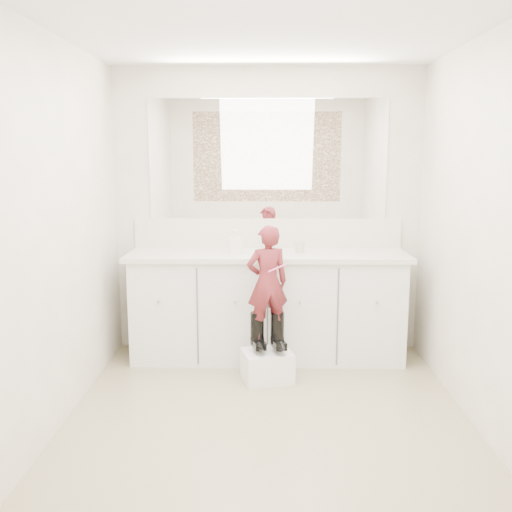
{
  "coord_description": "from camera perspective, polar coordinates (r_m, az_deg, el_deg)",
  "views": [
    {
      "loc": [
        -0.02,
        -3.37,
        1.68
      ],
      "look_at": [
        -0.09,
        0.83,
        0.93
      ],
      "focal_mm": 40.0,
      "sensor_mm": 36.0,
      "label": 1
    }
  ],
  "objects": [
    {
      "name": "toddler",
      "position": [
        4.2,
        1.15,
        -2.66
      ],
      "size": [
        0.35,
        0.28,
        0.85
      ],
      "primitive_type": "imported",
      "rotation": [
        0.0,
        0.0,
        3.4
      ],
      "color": "#A23136",
      "rests_on": "step_stool"
    },
    {
      "name": "boot_right",
      "position": [
        4.3,
        2.14,
        -7.58
      ],
      "size": [
        0.15,
        0.22,
        0.3
      ],
      "primitive_type": null,
      "rotation": [
        0.0,
        0.0,
        0.26
      ],
      "color": "black",
      "rests_on": "step_stool"
    },
    {
      "name": "backsplash",
      "position": [
        4.9,
        1.15,
        2.3
      ],
      "size": [
        2.28,
        0.03,
        0.25
      ],
      "primitive_type": "cube",
      "color": "beige",
      "rests_on": "countertop"
    },
    {
      "name": "floor",
      "position": [
        3.76,
        1.18,
        -16.41
      ],
      "size": [
        3.0,
        3.0,
        0.0
      ],
      "primitive_type": "plane",
      "color": "#8B7A5B",
      "rests_on": "ground"
    },
    {
      "name": "countertop",
      "position": [
        4.65,
        1.16,
        0.07
      ],
      "size": [
        2.28,
        0.58,
        0.04
      ],
      "primitive_type": "cube",
      "color": "beige",
      "rests_on": "vanity_cabinet"
    },
    {
      "name": "wall_left",
      "position": [
        3.63,
        -19.73,
        1.94
      ],
      "size": [
        0.0,
        3.0,
        3.0
      ],
      "primitive_type": "plane",
      "rotation": [
        1.57,
        0.0,
        1.57
      ],
      "color": "beige",
      "rests_on": "floor"
    },
    {
      "name": "toothbrush",
      "position": [
        4.1,
        2.14,
        -1.21
      ],
      "size": [
        0.13,
        0.05,
        0.06
      ],
      "primitive_type": "cylinder",
      "rotation": [
        0.0,
        1.22,
        0.26
      ],
      "color": "pink",
      "rests_on": "toddler"
    },
    {
      "name": "step_stool",
      "position": [
        4.36,
        1.12,
        -10.92
      ],
      "size": [
        0.42,
        0.38,
        0.23
      ],
      "primitive_type": "cube",
      "rotation": [
        0.0,
        0.0,
        0.26
      ],
      "color": "white",
      "rests_on": "floor"
    },
    {
      "name": "soap_bottle",
      "position": [
        4.61,
        -2.09,
        1.46
      ],
      "size": [
        0.1,
        0.1,
        0.19
      ],
      "primitive_type": "imported",
      "rotation": [
        0.0,
        0.0,
        0.11
      ],
      "color": "silver",
      "rests_on": "countertop"
    },
    {
      "name": "wall_right",
      "position": [
        3.65,
        22.15,
        1.82
      ],
      "size": [
        0.0,
        3.0,
        3.0
      ],
      "primitive_type": "plane",
      "rotation": [
        1.57,
        0.0,
        -1.57
      ],
      "color": "beige",
      "rests_on": "floor"
    },
    {
      "name": "wall_front",
      "position": [
        1.93,
        1.48,
        -4.25
      ],
      "size": [
        2.6,
        0.0,
        2.6
      ],
      "primitive_type": "plane",
      "rotation": [
        -1.57,
        0.0,
        0.0
      ],
      "color": "beige",
      "rests_on": "floor"
    },
    {
      "name": "dot_panel",
      "position": [
        1.88,
        1.53,
        9.27
      ],
      "size": [
        2.0,
        0.01,
        1.2
      ],
      "primitive_type": "cube",
      "color": "#472819",
      "rests_on": "wall_front"
    },
    {
      "name": "vanity_cabinet",
      "position": [
        4.76,
        1.14,
        -5.18
      ],
      "size": [
        2.2,
        0.55,
        0.85
      ],
      "primitive_type": "cube",
      "color": "silver",
      "rests_on": "floor"
    },
    {
      "name": "faucet",
      "position": [
        4.8,
        1.15,
        1.23
      ],
      "size": [
        0.08,
        0.08,
        0.1
      ],
      "primitive_type": "cylinder",
      "color": "silver",
      "rests_on": "countertop"
    },
    {
      "name": "cup",
      "position": [
        4.67,
        4.38,
        0.93
      ],
      "size": [
        0.13,
        0.13,
        0.09
      ],
      "primitive_type": "imported",
      "rotation": [
        0.0,
        0.0,
        -0.39
      ],
      "color": "#C4B49D",
      "rests_on": "countertop"
    },
    {
      "name": "wall_back",
      "position": [
        4.89,
        1.16,
        4.47
      ],
      "size": [
        2.6,
        0.0,
        2.6
      ],
      "primitive_type": "plane",
      "rotation": [
        1.57,
        0.0,
        0.0
      ],
      "color": "beige",
      "rests_on": "floor"
    },
    {
      "name": "boot_left",
      "position": [
        4.3,
        0.12,
        -7.58
      ],
      "size": [
        0.15,
        0.22,
        0.3
      ],
      "primitive_type": null,
      "rotation": [
        0.0,
        0.0,
        0.26
      ],
      "color": "black",
      "rests_on": "step_stool"
    },
    {
      "name": "ceiling",
      "position": [
        3.44,
        1.33,
        22.2
      ],
      "size": [
        3.0,
        3.0,
        0.0
      ],
      "primitive_type": "plane",
      "rotation": [
        3.14,
        0.0,
        0.0
      ],
      "color": "white",
      "rests_on": "wall_back"
    },
    {
      "name": "mirror",
      "position": [
        4.85,
        1.18,
        9.63
      ],
      "size": [
        2.0,
        0.02,
        1.0
      ],
      "primitive_type": "cube",
      "color": "white",
      "rests_on": "wall_back"
    }
  ]
}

